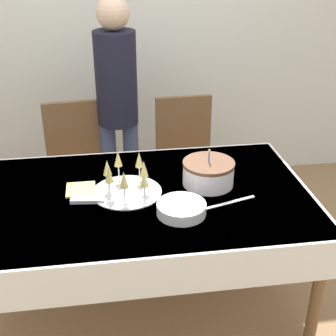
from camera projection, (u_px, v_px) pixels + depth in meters
ground_plane at (148, 305)px, 2.77m from camera, size 12.00×12.00×0.00m
wall_back at (121, 22)px, 3.64m from camera, size 8.00×0.05×2.70m
dining_table at (145, 211)px, 2.47m from camera, size 1.73×1.08×0.76m
dining_chair_far_left at (77, 166)px, 3.24m from camera, size 0.46×0.46×0.96m
dining_chair_far_right at (186, 159)px, 3.34m from camera, size 0.44×0.44×0.96m
birthday_cake at (208, 173)px, 2.49m from camera, size 0.28×0.28×0.21m
champagne_tray at (127, 179)px, 2.41m from camera, size 0.37×0.37×0.18m
plate_stack_main at (181, 209)px, 2.25m from camera, size 0.24×0.24×0.06m
cake_knife at (229, 203)px, 2.35m from camera, size 0.29×0.10×0.00m
fork_pile at (88, 199)px, 2.36m from camera, size 0.18×0.08×0.02m
napkin_pile at (81, 190)px, 2.46m from camera, size 0.15×0.15×0.01m
person_standing at (117, 96)px, 3.17m from camera, size 0.28×0.28×1.63m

